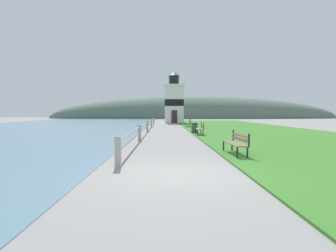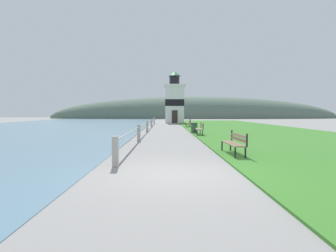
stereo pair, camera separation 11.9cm
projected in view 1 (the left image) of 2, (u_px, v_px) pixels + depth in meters
ground_plane at (176, 174)px, 7.20m from camera, size 160.00×160.00×0.00m
grass_verge at (249, 130)px, 25.10m from camera, size 12.00×53.41×0.06m
water_strip at (16, 130)px, 24.74m from camera, size 24.00×85.45×0.01m
seawall_railing at (147, 125)px, 22.75m from camera, size 0.18×29.45×0.96m
park_bench_near at (237, 142)px, 10.30m from camera, size 0.53×1.95×0.94m
park_bench_midway at (200, 128)px, 19.24m from camera, size 0.56×1.88×0.94m
park_bench_far at (189, 122)px, 29.60m from camera, size 0.51×1.85×0.94m
lighthouse at (174, 101)px, 41.69m from camera, size 3.34×3.34×8.19m
trash_bin at (194, 128)px, 21.01m from camera, size 0.54×0.54×0.84m
distant_hillside at (194, 118)px, 72.83m from camera, size 80.00×16.00×12.00m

